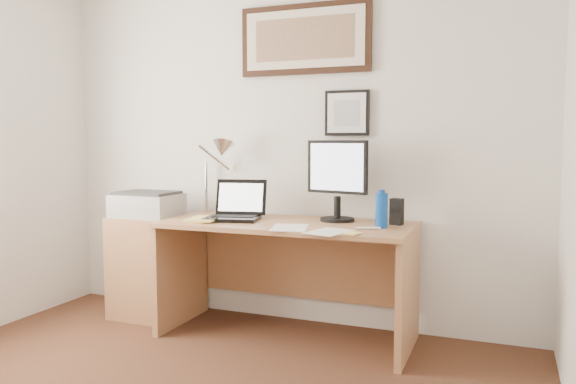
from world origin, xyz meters
The scene contains 17 objects.
wall_back centered at (0.00, 2.00, 1.25)m, with size 3.50×0.02×2.50m, color white.
side_cabinet centered at (-0.92, 1.68, 0.36)m, with size 0.50×0.40×0.73m, color #9D6A42.
water_bottle centered at (0.77, 1.62, 0.85)m, with size 0.07×0.07×0.21m, color #0C43A3.
bottle_cap centered at (0.77, 1.62, 0.97)m, with size 0.04×0.04×0.02m, color #0C43A3.
speaker centered at (0.83, 1.78, 0.83)m, with size 0.07×0.06×0.16m, color black.
paper_sheet_a centered at (0.26, 1.42, 0.75)m, with size 0.21×0.30×0.00m, color white.
paper_sheet_b centered at (0.52, 1.35, 0.75)m, with size 0.19×0.27×0.00m, color white.
sticky_pad centered at (0.66, 1.32, 0.76)m, with size 0.08×0.08×0.01m, color #F7EA75.
marker_pen centered at (0.71, 1.53, 0.76)m, with size 0.02×0.02×0.14m, color white.
book centered at (-0.46, 1.48, 0.76)m, with size 0.19×0.26×0.02m, color #EAD46E.
desk centered at (0.15, 1.72, 0.51)m, with size 1.60×0.70×0.75m.
laptop centered at (-0.20, 1.62, 0.81)m, with size 0.38×0.36×0.26m.
lcd_monitor centered at (0.44, 1.79, 1.04)m, with size 0.42×0.22×0.52m.
printer centered at (-0.92, 1.65, 0.82)m, with size 0.44×0.34×0.18m.
desk_lamp centered at (-0.41, 1.81, 1.19)m, with size 0.29×0.27×0.53m.
picture_large centered at (0.15, 1.97, 1.95)m, with size 0.92×0.04×0.47m.
picture_small centered at (0.45, 1.97, 1.45)m, with size 0.30×0.03×0.30m.
Camera 1 is at (1.45, -1.66, 1.26)m, focal length 35.00 mm.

